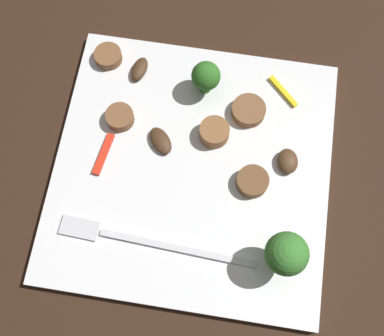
% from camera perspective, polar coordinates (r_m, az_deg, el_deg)
% --- Properties ---
extents(ground_plane, '(1.40, 1.40, 0.00)m').
position_cam_1_polar(ground_plane, '(0.49, -0.00, -0.43)').
color(ground_plane, black).
extents(plate, '(0.26, 0.26, 0.01)m').
position_cam_1_polar(plate, '(0.48, -0.00, -0.22)').
color(plate, white).
rests_on(plate, ground_plane).
extents(fork, '(0.18, 0.02, 0.00)m').
position_cam_1_polar(fork, '(0.46, -5.84, -8.32)').
color(fork, silver).
rests_on(fork, plate).
extents(broccoli_floret_0, '(0.03, 0.03, 0.04)m').
position_cam_1_polar(broccoli_floret_0, '(0.49, 1.89, 10.38)').
color(broccoli_floret_0, '#347525').
rests_on(broccoli_floret_0, plate).
extents(broccoli_floret_1, '(0.04, 0.04, 0.06)m').
position_cam_1_polar(broccoli_floret_1, '(0.42, 10.79, -9.68)').
color(broccoli_floret_1, '#408630').
rests_on(broccoli_floret_1, plate).
extents(sausage_slice_0, '(0.04, 0.04, 0.01)m').
position_cam_1_polar(sausage_slice_0, '(0.49, -8.27, 5.78)').
color(sausage_slice_0, brown).
rests_on(sausage_slice_0, plate).
extents(sausage_slice_1, '(0.05, 0.05, 0.01)m').
position_cam_1_polar(sausage_slice_1, '(0.49, 6.50, 6.56)').
color(sausage_slice_1, brown).
rests_on(sausage_slice_1, plate).
extents(sausage_slice_2, '(0.03, 0.03, 0.01)m').
position_cam_1_polar(sausage_slice_2, '(0.47, 6.95, -1.54)').
color(sausage_slice_2, brown).
rests_on(sausage_slice_2, plate).
extents(sausage_slice_3, '(0.04, 0.04, 0.01)m').
position_cam_1_polar(sausage_slice_3, '(0.53, -9.59, 12.53)').
color(sausage_slice_3, brown).
rests_on(sausage_slice_3, plate).
extents(sausage_slice_4, '(0.04, 0.04, 0.02)m').
position_cam_1_polar(sausage_slice_4, '(0.48, 2.58, 4.13)').
color(sausage_slice_4, brown).
rests_on(sausage_slice_4, plate).
extents(mushroom_0, '(0.02, 0.03, 0.01)m').
position_cam_1_polar(mushroom_0, '(0.48, 10.92, 0.78)').
color(mushroom_0, '#4C331E').
rests_on(mushroom_0, plate).
extents(mushroom_1, '(0.03, 0.03, 0.01)m').
position_cam_1_polar(mushroom_1, '(0.48, -3.62, 3.14)').
color(mushroom_1, '#422B19').
rests_on(mushroom_1, plate).
extents(mushroom_2, '(0.02, 0.03, 0.01)m').
position_cam_1_polar(mushroom_2, '(0.52, -6.06, 11.22)').
color(mushroom_2, '#422B19').
rests_on(mushroom_2, plate).
extents(pepper_strip_0, '(0.03, 0.03, 0.00)m').
position_cam_1_polar(pepper_strip_0, '(0.51, 10.42, 8.63)').
color(pepper_strip_0, yellow).
rests_on(pepper_strip_0, plate).
extents(pepper_strip_1, '(0.01, 0.04, 0.00)m').
position_cam_1_polar(pepper_strip_1, '(0.48, -10.21, 1.18)').
color(pepper_strip_1, red).
rests_on(pepper_strip_1, plate).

